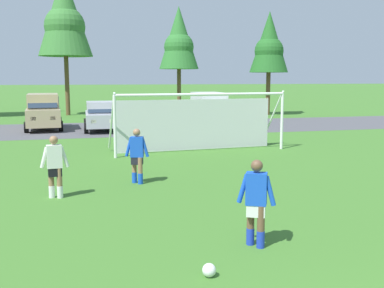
{
  "coord_description": "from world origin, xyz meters",
  "views": [
    {
      "loc": [
        -3.71,
        -2.42,
        3.11
      ],
      "look_at": [
        -0.31,
        11.21,
        1.05
      ],
      "focal_mm": 42.26,
      "sensor_mm": 36.0,
      "label": 1
    }
  ],
  "objects_px": {
    "player_striker_near": "(137,156)",
    "parked_car_slot_center_left": "(159,115)",
    "player_winger_right": "(55,167)",
    "parked_car_slot_center": "(209,108)",
    "player_defender_far": "(256,203)",
    "parked_car_slot_far_left": "(43,111)",
    "soccer_ball": "(209,270)",
    "soccer_goal": "(197,121)",
    "parked_car_slot_left": "(101,116)"
  },
  "relations": [
    {
      "from": "player_striker_near",
      "to": "soccer_goal",
      "type": "bearing_deg",
      "value": 59.34
    },
    {
      "from": "soccer_ball",
      "to": "parked_car_slot_far_left",
      "type": "distance_m",
      "value": 22.64
    },
    {
      "from": "player_defender_far",
      "to": "player_winger_right",
      "type": "relative_size",
      "value": 1.0
    },
    {
      "from": "player_defender_far",
      "to": "parked_car_slot_center",
      "type": "height_order",
      "value": "parked_car_slot_center"
    },
    {
      "from": "player_winger_right",
      "to": "parked_car_slot_center_left",
      "type": "xyz_separation_m",
      "value": [
        5.38,
        15.02,
        0.05
      ]
    },
    {
      "from": "parked_car_slot_far_left",
      "to": "parked_car_slot_center_left",
      "type": "distance_m",
      "value": 7.04
    },
    {
      "from": "soccer_ball",
      "to": "player_defender_far",
      "type": "distance_m",
      "value": 1.75
    },
    {
      "from": "parked_car_slot_center",
      "to": "soccer_goal",
      "type": "bearing_deg",
      "value": -109.0
    },
    {
      "from": "parked_car_slot_left",
      "to": "player_defender_far",
      "type": "bearing_deg",
      "value": -84.65
    },
    {
      "from": "soccer_ball",
      "to": "parked_car_slot_far_left",
      "type": "xyz_separation_m",
      "value": [
        -4.02,
        22.25,
        1.0
      ]
    },
    {
      "from": "player_striker_near",
      "to": "parked_car_slot_center_left",
      "type": "height_order",
      "value": "parked_car_slot_center_left"
    },
    {
      "from": "soccer_goal",
      "to": "parked_car_slot_center",
      "type": "height_order",
      "value": "soccer_goal"
    },
    {
      "from": "player_defender_far",
      "to": "parked_car_slot_left",
      "type": "relative_size",
      "value": 0.39
    },
    {
      "from": "player_striker_near",
      "to": "parked_car_slot_far_left",
      "type": "height_order",
      "value": "parked_car_slot_far_left"
    },
    {
      "from": "parked_car_slot_left",
      "to": "parked_car_slot_center_left",
      "type": "relative_size",
      "value": 1.0
    },
    {
      "from": "parked_car_slot_center_left",
      "to": "soccer_goal",
      "type": "bearing_deg",
      "value": -88.58
    },
    {
      "from": "parked_car_slot_far_left",
      "to": "parked_car_slot_left",
      "type": "xyz_separation_m",
      "value": [
        3.38,
        -1.42,
        -0.24
      ]
    },
    {
      "from": "player_winger_right",
      "to": "parked_car_slot_far_left",
      "type": "distance_m",
      "value": 16.78
    },
    {
      "from": "player_winger_right",
      "to": "parked_car_slot_far_left",
      "type": "height_order",
      "value": "parked_car_slot_far_left"
    },
    {
      "from": "soccer_ball",
      "to": "player_winger_right",
      "type": "distance_m",
      "value": 6.15
    },
    {
      "from": "soccer_goal",
      "to": "player_defender_far",
      "type": "xyz_separation_m",
      "value": [
        -1.81,
        -11.19,
        -0.47
      ]
    },
    {
      "from": "soccer_goal",
      "to": "player_striker_near",
      "type": "bearing_deg",
      "value": -120.66
    },
    {
      "from": "player_winger_right",
      "to": "parked_car_slot_far_left",
      "type": "xyz_separation_m",
      "value": [
        -1.45,
        16.71,
        0.29
      ]
    },
    {
      "from": "player_defender_far",
      "to": "player_winger_right",
      "type": "bearing_deg",
      "value": 130.1
    },
    {
      "from": "player_striker_near",
      "to": "parked_car_slot_far_left",
      "type": "distance_m",
      "value": 16.03
    },
    {
      "from": "soccer_ball",
      "to": "player_defender_far",
      "type": "bearing_deg",
      "value": 41.35
    },
    {
      "from": "player_striker_near",
      "to": "parked_car_slot_center",
      "type": "relative_size",
      "value": 0.36
    },
    {
      "from": "player_winger_right",
      "to": "parked_car_slot_left",
      "type": "bearing_deg",
      "value": 82.82
    },
    {
      "from": "soccer_goal",
      "to": "player_defender_far",
      "type": "height_order",
      "value": "soccer_goal"
    },
    {
      "from": "parked_car_slot_left",
      "to": "parked_car_slot_center",
      "type": "height_order",
      "value": "parked_car_slot_center"
    },
    {
      "from": "parked_car_slot_center_left",
      "to": "parked_car_slot_center",
      "type": "distance_m",
      "value": 4.01
    },
    {
      "from": "player_striker_near",
      "to": "parked_car_slot_center_left",
      "type": "xyz_separation_m",
      "value": [
        3.1,
        13.9,
        0.05
      ]
    },
    {
      "from": "soccer_goal",
      "to": "parked_car_slot_center",
      "type": "bearing_deg",
      "value": 71.0
    },
    {
      "from": "player_winger_right",
      "to": "parked_car_slot_center",
      "type": "distance_m",
      "value": 18.96
    },
    {
      "from": "soccer_goal",
      "to": "player_defender_far",
      "type": "distance_m",
      "value": 11.34
    },
    {
      "from": "parked_car_slot_center_left",
      "to": "player_striker_near",
      "type": "bearing_deg",
      "value": -102.58
    },
    {
      "from": "soccer_ball",
      "to": "soccer_goal",
      "type": "height_order",
      "value": "soccer_goal"
    },
    {
      "from": "player_defender_far",
      "to": "parked_car_slot_center_left",
      "type": "bearing_deg",
      "value": 85.29
    },
    {
      "from": "player_striker_near",
      "to": "parked_car_slot_center",
      "type": "bearing_deg",
      "value": 66.56
    },
    {
      "from": "soccer_goal",
      "to": "player_winger_right",
      "type": "xyz_separation_m",
      "value": [
        -5.59,
        -6.7,
        -0.47
      ]
    },
    {
      "from": "player_winger_right",
      "to": "parked_car_slot_center_left",
      "type": "height_order",
      "value": "parked_car_slot_center_left"
    },
    {
      "from": "soccer_goal",
      "to": "parked_car_slot_left",
      "type": "height_order",
      "value": "soccer_goal"
    },
    {
      "from": "player_striker_near",
      "to": "parked_car_slot_center_left",
      "type": "relative_size",
      "value": 0.39
    },
    {
      "from": "soccer_ball",
      "to": "player_winger_right",
      "type": "height_order",
      "value": "player_winger_right"
    },
    {
      "from": "soccer_goal",
      "to": "parked_car_slot_center",
      "type": "xyz_separation_m",
      "value": [
        3.43,
        9.97,
        -0.18
      ]
    },
    {
      "from": "parked_car_slot_far_left",
      "to": "parked_car_slot_left",
      "type": "bearing_deg",
      "value": -22.87
    },
    {
      "from": "parked_car_slot_center",
      "to": "player_defender_far",
      "type": "bearing_deg",
      "value": -103.92
    },
    {
      "from": "soccer_ball",
      "to": "parked_car_slot_center_left",
      "type": "height_order",
      "value": "parked_car_slot_center_left"
    },
    {
      "from": "soccer_ball",
      "to": "player_defender_far",
      "type": "height_order",
      "value": "player_defender_far"
    },
    {
      "from": "soccer_ball",
      "to": "player_winger_right",
      "type": "relative_size",
      "value": 0.13
    }
  ]
}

